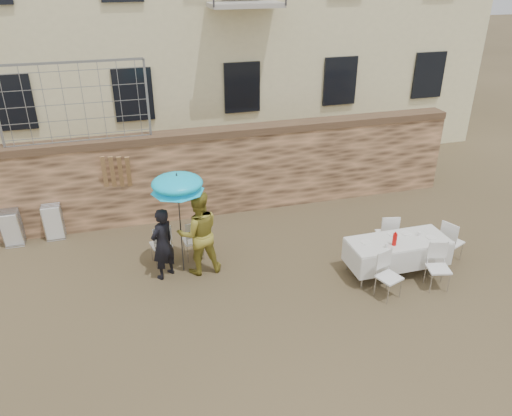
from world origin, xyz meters
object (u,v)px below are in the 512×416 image
object	(u,v)px
couple_chair_left	(161,243)
banquet_table	(399,242)
umbrella	(177,186)
soda_bottle	(395,239)
man_suit	(163,244)
couple_chair_right	(193,239)
woman_dress	(199,233)
chair_stack_left	(13,224)
table_chair_front_left	(389,276)
table_chair_back	(387,233)
table_chair_front_right	(439,268)
table_chair_side	(452,241)
chair_stack_right	(54,219)

from	to	relation	value
couple_chair_left	banquet_table	world-z (taller)	couple_chair_left
umbrella	soda_bottle	xyz separation A→B (m)	(4.13, -1.42, -1.07)
man_suit	couple_chair_left	distance (m)	0.63
couple_chair_left	couple_chair_right	world-z (taller)	same
woman_dress	chair_stack_left	bearing A→B (deg)	-33.49
table_chair_front_left	table_chair_back	distance (m)	1.74
table_chair_front_left	table_chair_front_right	size ratio (longest dim) A/B	1.00
couple_chair_right	table_chair_front_right	xyz separation A→B (m)	(4.53, -2.47, 0.00)
umbrella	table_chair_back	size ratio (longest dim) A/B	2.18
table_chair_front_right	table_chair_side	bearing A→B (deg)	56.62
couple_chair_left	chair_stack_left	distance (m)	3.71
table_chair_front_left	chair_stack_right	distance (m)	7.75
man_suit	couple_chair_right	size ratio (longest dim) A/B	1.64
umbrella	couple_chair_left	bearing A→B (deg)	131.63
woman_dress	couple_chair_right	size ratio (longest dim) A/B	1.92
couple_chair_left	soda_bottle	size ratio (longest dim) A/B	3.69
banquet_table	chair_stack_left	xyz separation A→B (m)	(-7.95, 3.56, -0.27)
banquet_table	table_chair_front_right	size ratio (longest dim) A/B	2.19
man_suit	table_chair_front_right	world-z (taller)	man_suit
banquet_table	chair_stack_right	xyz separation A→B (m)	(-7.05, 3.56, -0.27)
soda_bottle	table_chair_side	distance (m)	1.67
banquet_table	table_chair_front_left	xyz separation A→B (m)	(-0.60, -0.75, -0.25)
woman_dress	soda_bottle	distance (m)	4.00
soda_bottle	table_chair_front_left	size ratio (longest dim) A/B	0.27
table_chair_side	soda_bottle	bearing A→B (deg)	76.36
woman_dress	chair_stack_left	distance (m)	4.66
couple_chair_left	table_chair_side	size ratio (longest dim) A/B	1.00
table_chair_side	woman_dress	bearing A→B (deg)	56.23
banquet_table	table_chair_side	bearing A→B (deg)	4.09
woman_dress	table_chair_back	size ratio (longest dim) A/B	1.92
couple_chair_left	chair_stack_left	xyz separation A→B (m)	(-3.22, 1.84, -0.02)
table_chair_front_left	table_chair_back	xyz separation A→B (m)	(0.80, 1.55, 0.00)
soda_bottle	table_chair_front_right	world-z (taller)	soda_bottle
couple_chair_left	chair_stack_left	bearing A→B (deg)	-40.92
woman_dress	umbrella	size ratio (longest dim) A/B	0.88
chair_stack_left	soda_bottle	bearing A→B (deg)	-25.60
soda_bottle	table_chair_front_right	size ratio (longest dim) A/B	0.27
man_suit	table_chair_side	bearing A→B (deg)	132.04
man_suit	table_chair_front_right	xyz separation A→B (m)	(5.23, -1.92, -0.30)
chair_stack_left	chair_stack_right	xyz separation A→B (m)	(0.90, 0.00, 0.00)
woman_dress	table_chair_front_left	xyz separation A→B (m)	(3.38, -1.92, -0.44)
couple_chair_left	table_chair_side	distance (m)	6.34
table_chair_side	banquet_table	bearing A→B (deg)	71.57
umbrella	couple_chair_left	world-z (taller)	umbrella
banquet_table	chair_stack_left	distance (m)	8.71
couple_chair_left	man_suit	bearing A→B (deg)	78.85
couple_chair_right	table_chair_side	world-z (taller)	same
man_suit	couple_chair_right	world-z (taller)	man_suit
table_chair_side	couple_chair_right	bearing A→B (deg)	50.86
couple_chair_left	soda_bottle	xyz separation A→B (m)	(4.53, -1.87, 0.43)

